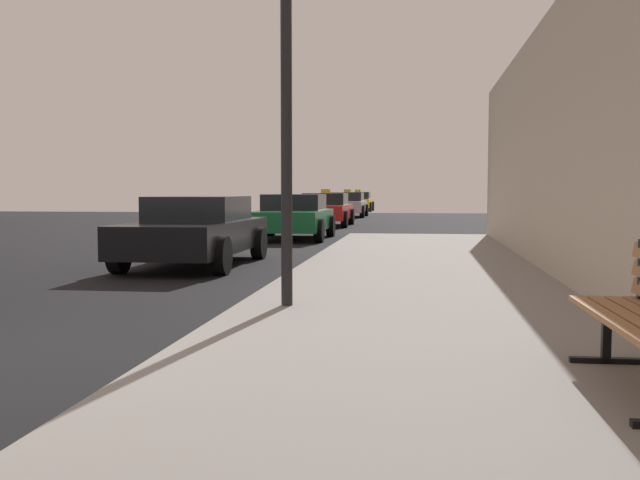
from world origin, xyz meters
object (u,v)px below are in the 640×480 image
Objects in this scene: car_silver at (347,204)px; car_red at (325,209)px; car_black at (196,230)px; car_green at (293,216)px; street_lamp at (286,6)px; car_yellow at (358,202)px.

car_red is at bearing 90.64° from car_silver.
car_black is 7.52m from car_green.
car_black is at bearing 88.33° from car_red.
car_silver reaches higher than car_green.
car_silver is at bearing -89.38° from car_green.
street_lamp is 6.55m from car_black.
street_lamp reaches higher than car_green.
car_yellow is at bearing -90.12° from car_black.
car_red is at bearing 91.09° from car_yellow.
car_silver is (-0.19, 17.68, 0.00)m from car_green.
street_lamp reaches higher than car_black.
car_silver reaches higher than car_black.
car_red and car_yellow have the same top height.
car_green is (0.53, 7.50, -0.00)m from car_black.
car_silver is (-0.11, 9.91, 0.00)m from car_red.
car_black is at bearing 89.23° from car_silver.
street_lamp is at bearing 99.43° from car_green.
car_green is at bearing 90.62° from car_silver.
street_lamp is at bearing 96.14° from car_red.
car_black is 1.10× the size of car_green.
car_silver is at bearing -90.77° from car_black.
car_silver is at bearing 91.54° from car_yellow.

